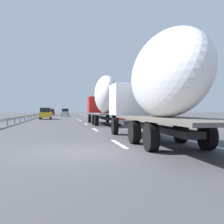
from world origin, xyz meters
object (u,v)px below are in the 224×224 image
at_px(truck_trailing, 157,85).
at_px(car_red_compact, 51,112).
at_px(car_black_suv, 66,112).
at_px(road_sign, 102,107).
at_px(truck_lead, 104,99).
at_px(car_silver_hatch, 65,112).
at_px(car_yellow_coupe, 46,113).

relative_size(truck_trailing, car_red_compact, 2.92).
xyz_separation_m(truck_trailing, car_red_compact, (68.21, 7.49, -1.74)).
height_order(car_black_suv, road_sign, road_sign).
relative_size(truck_trailing, car_black_suv, 2.87).
relative_size(car_black_suv, road_sign, 1.60).
relative_size(truck_lead, road_sign, 4.39).
distance_m(car_red_compact, car_silver_hatch, 11.04).
distance_m(truck_trailing, car_yellow_coupe, 35.93).
bearing_deg(car_black_suv, car_yellow_coupe, 176.19).
height_order(car_yellow_coupe, car_silver_hatch, car_silver_hatch).
xyz_separation_m(car_yellow_coupe, car_black_suv, (56.61, -3.77, 0.03)).
bearing_deg(car_silver_hatch, road_sign, -157.97).
bearing_deg(car_black_suv, truck_lead, -177.47).
height_order(truck_trailing, car_red_compact, truck_trailing).
relative_size(car_yellow_coupe, road_sign, 1.59).
xyz_separation_m(car_red_compact, car_silver_hatch, (-10.38, -3.76, 0.02)).
height_order(car_black_suv, car_silver_hatch, car_black_suv).
bearing_deg(road_sign, truck_lead, 172.75).
relative_size(truck_trailing, road_sign, 4.57).
height_order(car_red_compact, road_sign, road_sign).
height_order(truck_lead, car_black_suv, truck_lead).
relative_size(car_black_suv, car_silver_hatch, 1.14).
bearing_deg(road_sign, truck_trailing, 175.67).
bearing_deg(truck_trailing, car_black_suv, 2.07).
height_order(car_yellow_coupe, car_red_compact, car_yellow_coupe).
relative_size(car_yellow_coupe, car_silver_hatch, 1.14).
relative_size(car_red_compact, road_sign, 1.56).
xyz_separation_m(truck_lead, road_sign, (24.36, -3.10, -0.68)).
relative_size(truck_lead, car_black_suv, 2.75).
relative_size(car_silver_hatch, road_sign, 1.40).
distance_m(truck_trailing, car_red_compact, 68.64).
bearing_deg(truck_trailing, road_sign, -4.33).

